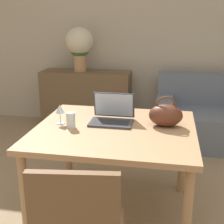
% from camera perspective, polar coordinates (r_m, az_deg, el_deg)
% --- Properties ---
extents(wall_back, '(10.00, 0.06, 2.70)m').
position_cam_1_polar(wall_back, '(4.39, 7.48, 14.76)').
color(wall_back, '#BCB29E').
rests_on(wall_back, ground_plane).
extents(dining_table, '(1.17, 1.04, 0.74)m').
position_cam_1_polar(dining_table, '(2.33, 0.53, -4.83)').
color(dining_table, '#A87F56').
rests_on(dining_table, ground_plane).
extents(couch, '(1.46, 0.85, 0.82)m').
position_cam_1_polar(couch, '(4.07, 18.38, -1.52)').
color(couch, slate).
rests_on(couch, ground_plane).
extents(sideboard, '(1.21, 0.40, 0.81)m').
position_cam_1_polar(sideboard, '(4.34, -4.68, 2.15)').
color(sideboard, brown).
rests_on(sideboard, ground_plane).
extents(laptop, '(0.32, 0.25, 0.22)m').
position_cam_1_polar(laptop, '(2.41, 0.07, -0.42)').
color(laptop, '#38383D').
rests_on(laptop, dining_table).
extents(drinking_glass, '(0.07, 0.07, 0.11)m').
position_cam_1_polar(drinking_glass, '(2.31, -7.54, -1.48)').
color(drinking_glass, silver).
rests_on(drinking_glass, dining_table).
extents(wine_glass, '(0.06, 0.06, 0.15)m').
position_cam_1_polar(wine_glass, '(2.38, -9.51, 0.38)').
color(wine_glass, silver).
rests_on(wine_glass, dining_table).
extents(handbag, '(0.25, 0.18, 0.23)m').
position_cam_1_polar(handbag, '(2.34, 9.78, -0.53)').
color(handbag, '#592D1E').
rests_on(handbag, dining_table).
extents(flower_vase, '(0.37, 0.37, 0.58)m').
position_cam_1_polar(flower_vase, '(4.22, -5.99, 12.15)').
color(flower_vase, tan).
rests_on(flower_vase, sideboard).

